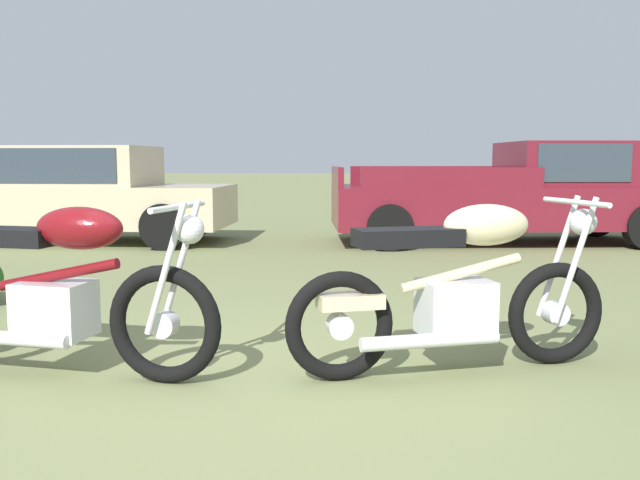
{
  "coord_description": "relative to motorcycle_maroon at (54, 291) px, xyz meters",
  "views": [
    {
      "loc": [
        0.49,
        -3.47,
        1.23
      ],
      "look_at": [
        0.41,
        1.12,
        0.68
      ],
      "focal_mm": 38.01,
      "sensor_mm": 36.0,
      "label": 1
    }
  ],
  "objects": [
    {
      "name": "motorcycle_cream",
      "position": [
        2.3,
        0.09,
        0.0
      ],
      "size": [
        1.93,
        0.85,
        1.02
      ],
      "rotation": [
        0.0,
        0.0,
        0.25
      ],
      "color": "black",
      "rests_on": "ground"
    },
    {
      "name": "pickup_truck_burgundy",
      "position": [
        4.36,
        6.31,
        0.26
      ],
      "size": [
        5.05,
        2.09,
        1.49
      ],
      "rotation": [
        0.0,
        0.0,
        0.05
      ],
      "color": "maroon",
      "rests_on": "ground"
    },
    {
      "name": "car_beige",
      "position": [
        -2.28,
        6.31,
        0.31
      ],
      "size": [
        4.58,
        2.03,
        1.43
      ],
      "rotation": [
        0.0,
        0.0,
        -0.06
      ],
      "color": "#BCAD8C",
      "rests_on": "ground"
    },
    {
      "name": "ground_plane",
      "position": [
        1.09,
        -0.29,
        -0.49
      ],
      "size": [
        120.0,
        120.0,
        0.0
      ],
      "primitive_type": "plane",
      "color": "olive"
    },
    {
      "name": "motorcycle_maroon",
      "position": [
        0.0,
        0.0,
        0.0
      ],
      "size": [
        2.03,
        0.75,
        1.02
      ],
      "rotation": [
        0.0,
        0.0,
        -0.22
      ],
      "color": "black",
      "rests_on": "ground"
    }
  ]
}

